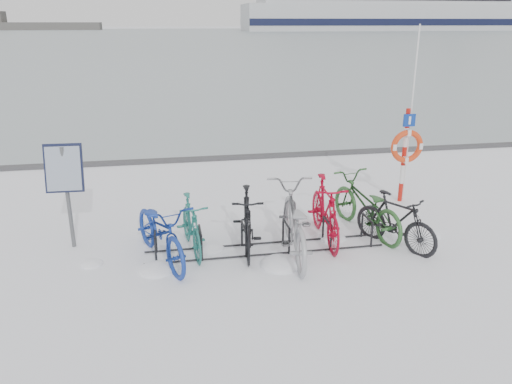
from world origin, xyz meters
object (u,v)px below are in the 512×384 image
info_board (65,174)px  cruise_ferry (386,3)px  bike_rack (265,240)px  lifebuoy_station (407,146)px

info_board → cruise_ferry: size_ratio=0.01×
bike_rack → lifebuoy_station: bearing=28.4°
bike_rack → info_board: 3.45m
lifebuoy_station → cruise_ferry: (92.13, 207.41, 10.03)m
bike_rack → info_board: bearing=167.8°
bike_rack → lifebuoy_station: lifebuoy_station is taller
bike_rack → cruise_ferry: (95.46, 209.21, 11.06)m
info_board → cruise_ferry: bearing=67.1°
bike_rack → info_board: size_ratio=2.22×
lifebuoy_station → cruise_ferry: bearing=66.0°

